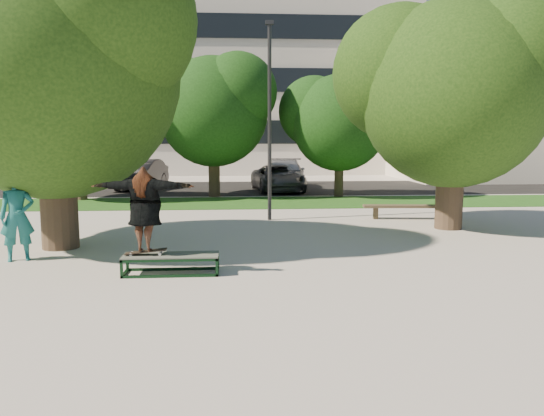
{
  "coord_description": "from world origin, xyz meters",
  "views": [
    {
      "loc": [
        -0.1,
        -11.6,
        2.56
      ],
      "look_at": [
        0.77,
        0.6,
        0.96
      ],
      "focal_mm": 35.0,
      "sensor_mm": 36.0,
      "label": 1
    }
  ],
  "objects": [
    {
      "name": "car_silver_b",
      "position": [
        2.42,
        15.48,
        0.76
      ],
      "size": [
        2.73,
        5.46,
        1.52
      ],
      "primitive_type": "imported",
      "rotation": [
        0.0,
        0.0,
        -0.12
      ],
      "color": "#B6B6BB",
      "rests_on": "asphalt_strip"
    },
    {
      "name": "ground",
      "position": [
        0.0,
        0.0,
        0.0
      ],
      "size": [
        120.0,
        120.0,
        0.0
      ],
      "primitive_type": "plane",
      "color": "#B0AAA2",
      "rests_on": "ground"
    },
    {
      "name": "car_dark",
      "position": [
        -4.91,
        15.83,
        0.75
      ],
      "size": [
        2.38,
        4.78,
        1.51
      ],
      "primitive_type": "imported",
      "rotation": [
        0.0,
        0.0,
        -0.18
      ],
      "color": "black",
      "rests_on": "asphalt_strip"
    },
    {
      "name": "bystander",
      "position": [
        -4.66,
        -0.27,
        0.93
      ],
      "size": [
        0.8,
        0.67,
        1.87
      ],
      "primitive_type": "imported",
      "rotation": [
        0.0,
        0.0,
        0.38
      ],
      "color": "#1B6767",
      "rests_on": "ground"
    },
    {
      "name": "asphalt_strip",
      "position": [
        0.0,
        16.0,
        0.01
      ],
      "size": [
        40.0,
        8.0,
        0.01
      ],
      "primitive_type": "cube",
      "color": "black",
      "rests_on": "ground"
    },
    {
      "name": "car_grey",
      "position": [
        2.01,
        14.12,
        0.64
      ],
      "size": [
        2.6,
        4.78,
        1.27
      ],
      "primitive_type": "imported",
      "rotation": [
        0.0,
        0.0,
        0.11
      ],
      "color": "#4F5054",
      "rests_on": "asphalt_strip"
    },
    {
      "name": "side_building",
      "position": [
        18.0,
        22.0,
        4.0
      ],
      "size": [
        15.0,
        10.0,
        8.0
      ],
      "primitive_type": "cube",
      "color": "beige",
      "rests_on": "ground"
    },
    {
      "name": "grind_box",
      "position": [
        -1.32,
        -1.63,
        0.19
      ],
      "size": [
        1.8,
        0.6,
        0.38
      ],
      "color": "black",
      "rests_on": "ground"
    },
    {
      "name": "lamppost",
      "position": [
        1.0,
        5.0,
        3.15
      ],
      "size": [
        0.25,
        0.15,
        6.11
      ],
      "color": "#2D2D30",
      "rests_on": "ground"
    },
    {
      "name": "office_building",
      "position": [
        -2.0,
        31.98,
        8.0
      ],
      "size": [
        30.0,
        14.12,
        16.0
      ],
      "color": "beige",
      "rests_on": "ground"
    },
    {
      "name": "grass_strip",
      "position": [
        1.0,
        9.5,
        0.01
      ],
      "size": [
        30.0,
        4.0,
        0.02
      ],
      "primitive_type": "cube",
      "color": "#1A4413",
      "rests_on": "ground"
    },
    {
      "name": "bench",
      "position": [
        5.49,
        4.84,
        0.38
      ],
      "size": [
        2.98,
        0.67,
        0.45
      ],
      "rotation": [
        0.0,
        0.0,
        -0.09
      ],
      "color": "brown",
      "rests_on": "ground"
    },
    {
      "name": "car_silver_a",
      "position": [
        -9.0,
        16.5,
        0.73
      ],
      "size": [
        2.11,
        4.44,
        1.46
      ],
      "primitive_type": "imported",
      "rotation": [
        0.0,
        0.0,
        -0.09
      ],
      "color": "silver",
      "rests_on": "asphalt_strip"
    },
    {
      "name": "tree_right",
      "position": [
        5.92,
        3.08,
        4.09
      ],
      "size": [
        6.24,
        5.33,
        6.51
      ],
      "color": "#38281E",
      "rests_on": "ground"
    },
    {
      "name": "bg_tree_mid",
      "position": [
        -1.08,
        12.08,
        4.02
      ],
      "size": [
        5.76,
        4.92,
        6.24
      ],
      "color": "#38281E",
      "rests_on": "ground"
    },
    {
      "name": "bg_tree_left",
      "position": [
        -6.57,
        11.07,
        3.73
      ],
      "size": [
        5.28,
        4.51,
        5.77
      ],
      "color": "#38281E",
      "rests_on": "ground"
    },
    {
      "name": "tree_left",
      "position": [
        -4.29,
        1.09,
        4.42
      ],
      "size": [
        6.96,
        5.95,
        7.12
      ],
      "color": "#38281E",
      "rests_on": "ground"
    },
    {
      "name": "skater_rig",
      "position": [
        -1.79,
        -1.63,
        1.25
      ],
      "size": [
        2.02,
        0.86,
        1.67
      ],
      "rotation": [
        0.0,
        0.0,
        2.97
      ],
      "color": "white",
      "rests_on": "grind_box"
    },
    {
      "name": "bg_tree_right",
      "position": [
        4.43,
        11.57,
        3.49
      ],
      "size": [
        5.04,
        4.31,
        5.43
      ],
      "color": "#38281E",
      "rests_on": "ground"
    }
  ]
}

